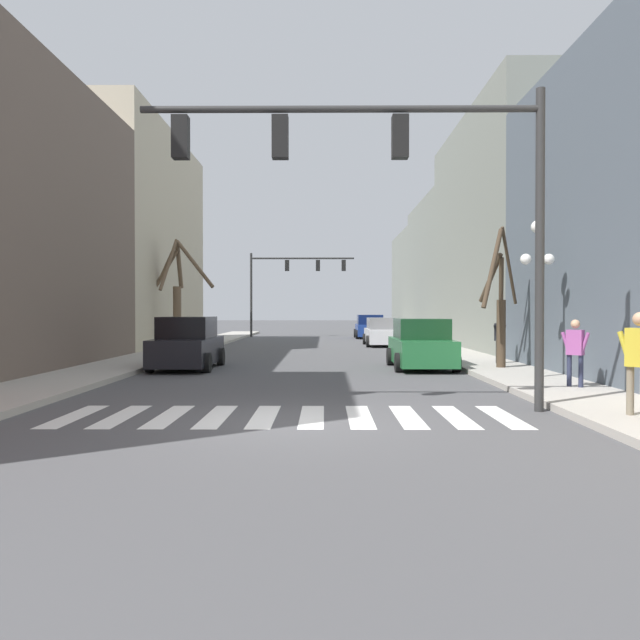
{
  "coord_description": "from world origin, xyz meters",
  "views": [
    {
      "loc": [
        0.69,
        -10.99,
        1.99
      ],
      "look_at": [
        0.41,
        26.29,
        1.44
      ],
      "focal_mm": 35.0,
      "sensor_mm": 36.0,
      "label": 1
    }
  ],
  "objects_px": {
    "car_driving_toward_lane": "(421,345)",
    "car_parked_right_mid": "(187,345)",
    "car_parked_right_near": "(383,333)",
    "pedestrian_near_right_corner": "(575,347)",
    "pedestrian_crossing_street": "(500,335)",
    "pedestrian_on_right_sidewalk": "(640,355)",
    "street_tree_right_far": "(177,293)",
    "traffic_signal_far": "(290,274)",
    "car_parked_left_far": "(370,327)",
    "street_lamp_right_corner": "(537,266)",
    "traffic_signal_near": "(390,170)",
    "street_tree_left_mid": "(499,304)"
  },
  "relations": [
    {
      "from": "car_parked_right_mid",
      "to": "car_driving_toward_lane",
      "type": "distance_m",
      "value": 8.05
    },
    {
      "from": "car_parked_right_near",
      "to": "car_driving_toward_lane",
      "type": "bearing_deg",
      "value": -179.99
    },
    {
      "from": "traffic_signal_far",
      "to": "street_tree_right_far",
      "type": "relative_size",
      "value": 1.48
    },
    {
      "from": "traffic_signal_far",
      "to": "street_lamp_right_corner",
      "type": "relative_size",
      "value": 1.83
    },
    {
      "from": "car_parked_right_mid",
      "to": "car_driving_toward_lane",
      "type": "relative_size",
      "value": 1.01
    },
    {
      "from": "car_driving_toward_lane",
      "to": "car_parked_right_mid",
      "type": "bearing_deg",
      "value": 90.97
    },
    {
      "from": "pedestrian_on_right_sidewalk",
      "to": "street_tree_right_far",
      "type": "bearing_deg",
      "value": 172.54
    },
    {
      "from": "car_parked_right_mid",
      "to": "pedestrian_near_right_corner",
      "type": "xyz_separation_m",
      "value": [
        10.8,
        -6.21,
        0.29
      ]
    },
    {
      "from": "traffic_signal_far",
      "to": "street_tree_left_mid",
      "type": "height_order",
      "value": "traffic_signal_far"
    },
    {
      "from": "car_parked_right_near",
      "to": "street_tree_right_far",
      "type": "distance_m",
      "value": 11.91
    },
    {
      "from": "car_parked_left_far",
      "to": "pedestrian_near_right_corner",
      "type": "distance_m",
      "value": 30.32
    },
    {
      "from": "car_driving_toward_lane",
      "to": "pedestrian_near_right_corner",
      "type": "bearing_deg",
      "value": -156.61
    },
    {
      "from": "pedestrian_near_right_corner",
      "to": "car_parked_right_near",
      "type": "bearing_deg",
      "value": 140.62
    },
    {
      "from": "car_parked_left_far",
      "to": "car_parked_right_mid",
      "type": "bearing_deg",
      "value": 161.54
    },
    {
      "from": "car_parked_left_far",
      "to": "street_tree_left_mid",
      "type": "bearing_deg",
      "value": -174.41
    },
    {
      "from": "car_parked_right_near",
      "to": "street_tree_right_far",
      "type": "height_order",
      "value": "street_tree_right_far"
    },
    {
      "from": "pedestrian_on_right_sidewalk",
      "to": "street_tree_right_far",
      "type": "relative_size",
      "value": 0.34
    },
    {
      "from": "car_parked_right_mid",
      "to": "street_tree_right_far",
      "type": "height_order",
      "value": "street_tree_right_far"
    },
    {
      "from": "pedestrian_crossing_street",
      "to": "car_parked_left_far",
      "type": "bearing_deg",
      "value": -123.06
    },
    {
      "from": "traffic_signal_near",
      "to": "car_parked_left_far",
      "type": "relative_size",
      "value": 1.93
    },
    {
      "from": "pedestrian_on_right_sidewalk",
      "to": "street_tree_left_mid",
      "type": "xyz_separation_m",
      "value": [
        0.2,
        9.53,
        0.99
      ]
    },
    {
      "from": "traffic_signal_far",
      "to": "pedestrian_on_right_sidewalk",
      "type": "distance_m",
      "value": 37.79
    },
    {
      "from": "car_parked_right_mid",
      "to": "pedestrian_crossing_street",
      "type": "relative_size",
      "value": 2.58
    },
    {
      "from": "car_driving_toward_lane",
      "to": "pedestrian_crossing_street",
      "type": "xyz_separation_m",
      "value": [
        2.86,
        0.54,
        0.33
      ]
    },
    {
      "from": "pedestrian_near_right_corner",
      "to": "street_tree_left_mid",
      "type": "xyz_separation_m",
      "value": [
        -0.36,
        5.32,
        1.1
      ]
    },
    {
      "from": "car_parked_left_far",
      "to": "street_tree_left_mid",
      "type": "height_order",
      "value": "street_tree_left_mid"
    },
    {
      "from": "pedestrian_near_right_corner",
      "to": "pedestrian_crossing_street",
      "type": "xyz_separation_m",
      "value": [
        0.12,
        6.89,
        0.01
      ]
    },
    {
      "from": "traffic_signal_far",
      "to": "pedestrian_near_right_corner",
      "type": "relative_size",
      "value": 4.87
    },
    {
      "from": "street_tree_right_far",
      "to": "pedestrian_on_right_sidewalk",
      "type": "bearing_deg",
      "value": -56.96
    },
    {
      "from": "car_parked_right_near",
      "to": "pedestrian_crossing_street",
      "type": "bearing_deg",
      "value": -168.05
    },
    {
      "from": "pedestrian_on_right_sidewalk",
      "to": "car_parked_right_near",
      "type": "bearing_deg",
      "value": 144.57
    },
    {
      "from": "car_parked_left_far",
      "to": "traffic_signal_near",
      "type": "bearing_deg",
      "value": 176.53
    },
    {
      "from": "traffic_signal_far",
      "to": "street_tree_left_mid",
      "type": "xyz_separation_m",
      "value": [
        8.4,
        -27.19,
        -2.59
      ]
    },
    {
      "from": "street_lamp_right_corner",
      "to": "car_parked_right_near",
      "type": "height_order",
      "value": "street_lamp_right_corner"
    },
    {
      "from": "car_parked_right_mid",
      "to": "traffic_signal_far",
      "type": "bearing_deg",
      "value": -4.43
    },
    {
      "from": "traffic_signal_near",
      "to": "pedestrian_crossing_street",
      "type": "height_order",
      "value": "traffic_signal_near"
    },
    {
      "from": "street_tree_right_far",
      "to": "car_parked_right_near",
      "type": "bearing_deg",
      "value": 25.01
    },
    {
      "from": "car_parked_right_near",
      "to": "car_parked_right_mid",
      "type": "height_order",
      "value": "car_parked_right_mid"
    },
    {
      "from": "traffic_signal_far",
      "to": "pedestrian_crossing_street",
      "type": "height_order",
      "value": "traffic_signal_far"
    },
    {
      "from": "car_parked_right_near",
      "to": "car_parked_left_far",
      "type": "bearing_deg",
      "value": 0.26
    },
    {
      "from": "pedestrian_near_right_corner",
      "to": "street_tree_left_mid",
      "type": "distance_m",
      "value": 5.44
    },
    {
      "from": "pedestrian_on_right_sidewalk",
      "to": "street_tree_right_far",
      "type": "xyz_separation_m",
      "value": [
        -12.8,
        19.68,
        1.64
      ]
    },
    {
      "from": "pedestrian_near_right_corner",
      "to": "pedestrian_crossing_street",
      "type": "height_order",
      "value": "pedestrian_crossing_street"
    },
    {
      "from": "car_parked_right_mid",
      "to": "pedestrian_on_right_sidewalk",
      "type": "bearing_deg",
      "value": -135.53
    },
    {
      "from": "car_parked_right_near",
      "to": "street_tree_left_mid",
      "type": "distance_m",
      "value": 15.37
    },
    {
      "from": "traffic_signal_far",
      "to": "pedestrian_near_right_corner",
      "type": "distance_m",
      "value": 33.87
    },
    {
      "from": "traffic_signal_near",
      "to": "pedestrian_near_right_corner",
      "type": "bearing_deg",
      "value": 30.23
    },
    {
      "from": "traffic_signal_far",
      "to": "pedestrian_on_right_sidewalk",
      "type": "xyz_separation_m",
      "value": [
        8.19,
        -36.72,
        -3.58
      ]
    },
    {
      "from": "traffic_signal_near",
      "to": "car_driving_toward_lane",
      "type": "relative_size",
      "value": 1.88
    },
    {
      "from": "pedestrian_crossing_street",
      "to": "street_tree_right_far",
      "type": "bearing_deg",
      "value": -72.65
    }
  ]
}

